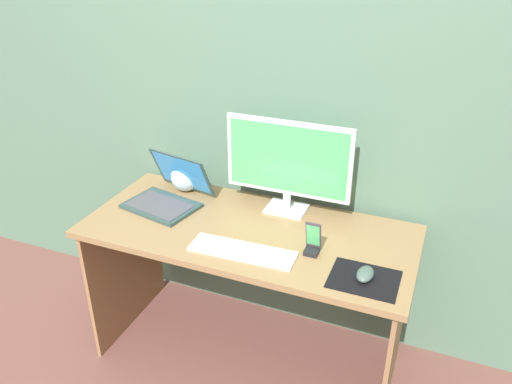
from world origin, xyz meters
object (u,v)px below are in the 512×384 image
object	(u,v)px
monitor	(288,163)
phone_in_dock	(313,242)
mouse	(365,274)
keyboard_external	(243,251)
laptop	(168,194)
fishbowl	(186,177)

from	to	relation	value
monitor	phone_in_dock	size ratio (longest dim) A/B	4.09
monitor	mouse	size ratio (longest dim) A/B	5.66
keyboard_external	mouse	bearing A→B (deg)	-0.97
keyboard_external	phone_in_dock	size ratio (longest dim) A/B	3.09
mouse	phone_in_dock	size ratio (longest dim) A/B	0.72
monitor	keyboard_external	bearing A→B (deg)	-97.30
laptop	mouse	distance (m)	0.99
monitor	phone_in_dock	distance (m)	0.40
monitor	fishbowl	xyz separation A→B (m)	(-0.52, 0.01, -0.17)
fishbowl	keyboard_external	xyz separation A→B (m)	(0.47, -0.40, -0.06)
laptop	phone_in_dock	distance (m)	0.75
keyboard_external	phone_in_dock	distance (m)	0.28
phone_in_dock	monitor	bearing A→B (deg)	125.54
fishbowl	keyboard_external	size ratio (longest dim) A/B	0.34
monitor	laptop	xyz separation A→B (m)	(-0.53, -0.14, -0.19)
laptop	phone_in_dock	size ratio (longest dim) A/B	2.70
fishbowl	phone_in_dock	distance (m)	0.79
keyboard_external	phone_in_dock	xyz separation A→B (m)	(0.26, 0.10, 0.04)
laptop	fishbowl	xyz separation A→B (m)	(0.01, 0.15, 0.02)
mouse	phone_in_dock	xyz separation A→B (m)	(-0.23, 0.09, 0.03)
phone_in_dock	laptop	bearing A→B (deg)	168.85
keyboard_external	mouse	distance (m)	0.48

